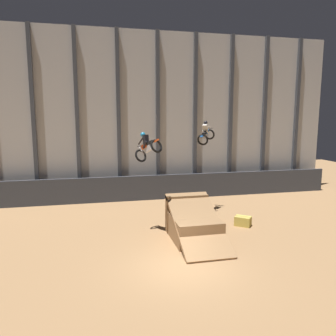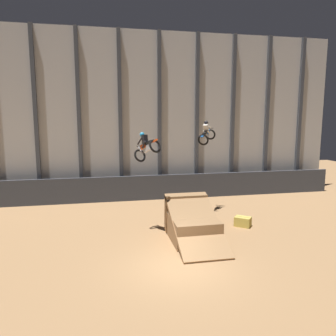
# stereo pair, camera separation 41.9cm
# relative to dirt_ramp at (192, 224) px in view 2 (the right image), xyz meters

# --- Properties ---
(ground_plane) EXTENTS (60.00, 60.00, 0.00)m
(ground_plane) POSITION_rel_dirt_ramp_xyz_m (-1.51, -3.25, -0.75)
(ground_plane) COLOR #9E754C
(arena_back_wall) EXTENTS (32.00, 0.40, 12.80)m
(arena_back_wall) POSITION_rel_dirt_ramp_xyz_m (-1.51, 9.72, 5.65)
(arena_back_wall) COLOR silver
(arena_back_wall) RESTS_ON ground_plane
(lower_barrier) EXTENTS (31.36, 0.20, 1.90)m
(lower_barrier) POSITION_rel_dirt_ramp_xyz_m (-1.51, 8.43, 0.20)
(lower_barrier) COLOR #383D47
(lower_barrier) RESTS_ON ground_plane
(dirt_ramp) EXTENTS (2.35, 4.46, 2.21)m
(dirt_ramp) POSITION_rel_dirt_ramp_xyz_m (0.00, 0.00, 0.00)
(dirt_ramp) COLOR #966F48
(dirt_ramp) RESTS_ON ground_plane
(rider_bike_left_air) EXTENTS (1.50, 1.81, 1.67)m
(rider_bike_left_air) POSITION_rel_dirt_ramp_xyz_m (-2.19, 1.17, 3.99)
(rider_bike_left_air) COLOR black
(rider_bike_right_air) EXTENTS (1.57, 1.73, 1.59)m
(rider_bike_right_air) POSITION_rel_dirt_ramp_xyz_m (2.26, 4.63, 4.47)
(rider_bike_right_air) COLOR black
(hay_bale_trackside) EXTENTS (1.08, 1.04, 0.57)m
(hay_bale_trackside) POSITION_rel_dirt_ramp_xyz_m (3.42, 1.18, -0.47)
(hay_bale_trackside) COLOR #CCB751
(hay_bale_trackside) RESTS_ON ground_plane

